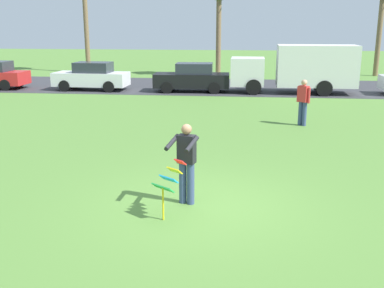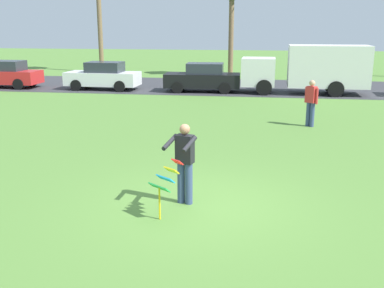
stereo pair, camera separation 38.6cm
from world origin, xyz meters
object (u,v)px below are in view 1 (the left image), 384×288
parked_car_black (192,78)px  parked_truck_white_box (301,68)px  kite_held (169,181)px  person_walker_near (303,101)px  parked_car_white (92,77)px  person_kite_flyer (186,161)px

parked_car_black → parked_truck_white_box: parked_truck_white_box is taller
kite_held → parked_truck_white_box: (4.43, 17.53, 0.65)m
parked_car_black → person_walker_near: bearing=-58.9°
parked_truck_white_box → person_walker_near: size_ratio=3.89×
person_walker_near → parked_car_black: bearing=121.1°
parked_car_black → parked_car_white: bearing=-180.0°
parked_car_black → person_walker_near: person_walker_near is taller
kite_held → parked_car_black: 17.60m
kite_held → parked_truck_white_box: parked_truck_white_box is taller
parked_car_white → person_kite_flyer: bearing=-65.6°
kite_held → person_kite_flyer: bearing=72.2°
person_kite_flyer → person_walker_near: same height
person_kite_flyer → parked_car_white: person_kite_flyer is taller
person_kite_flyer → parked_truck_white_box: 17.29m
parked_car_black → parked_truck_white_box: bearing=-0.0°
kite_held → person_walker_near: bearing=68.3°
kite_held → person_walker_near: person_walker_near is taller
person_kite_flyer → parked_car_white: size_ratio=0.41×
parked_car_black → parked_truck_white_box: 5.98m
parked_car_white → parked_truck_white_box: 11.80m
person_kite_flyer → parked_car_white: 18.40m
parked_car_black → parked_truck_white_box: size_ratio=0.63×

